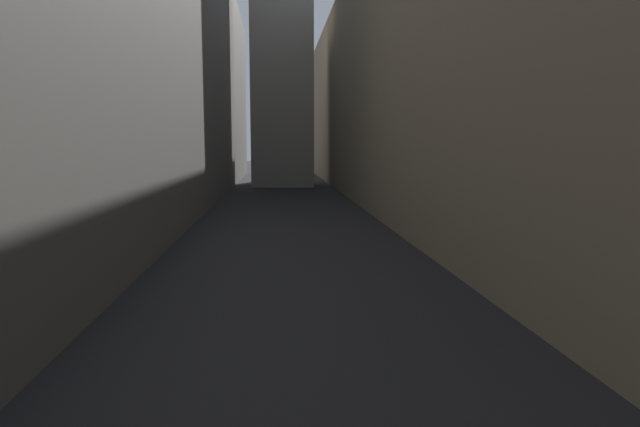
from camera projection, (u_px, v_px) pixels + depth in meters
name	position (u px, v px, depth m)	size (l,w,h in m)	color
ground_plane	(287.00, 213.00, 37.57)	(264.00, 264.00, 0.00)	#232326
building_block_left	(104.00, 42.00, 37.23)	(13.17, 108.00, 22.86)	slate
building_block_right	(452.00, 72.00, 39.29)	(12.45, 108.00, 19.41)	gray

